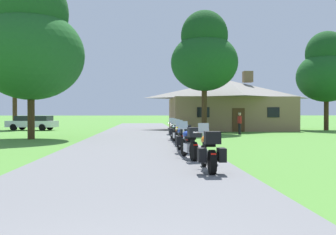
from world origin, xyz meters
The scene contains 15 objects.
ground_plane centered at (0.00, 20.00, 0.00)m, with size 500.00×500.00×0.00m, color #4C8433.
asphalt_driveway centered at (0.00, 18.00, 0.03)m, with size 6.40×80.00×0.06m, color slate.
motorcycle_orange_nearest_to_camera centered at (2.23, 7.63, 0.61)m, with size 0.72×2.08×1.30m.
motorcycle_blue_second_in_row centered at (2.03, 10.51, 0.62)m, with size 0.75×2.08×1.30m.
motorcycle_blue_third_in_row centered at (2.03, 12.83, 0.61)m, with size 0.81×2.08×1.30m.
motorcycle_yellow_fourth_in_row centered at (2.14, 15.43, 0.62)m, with size 0.68×2.08×1.30m.
motorcycle_green_fifth_in_row centered at (2.17, 18.00, 0.62)m, with size 0.66×2.08×1.30m.
motorcycle_white_farthest_in_row centered at (2.22, 20.32, 0.61)m, with size 0.80×2.08×1.30m.
stone_lodge centered at (8.71, 35.02, 2.55)m, with size 11.90×9.35×5.85m.
bystander_red_shirt_near_lodge centered at (7.88, 26.85, 0.95)m, with size 0.26×0.55×1.69m.
tree_by_lodge_front centered at (5.34, 28.56, 6.49)m, with size 5.53×5.53×10.12m.
tree_right_of_lodge centered at (17.90, 33.07, 5.82)m, with size 5.66×5.66×9.54m.
tree_left_near centered at (-6.76, 21.97, 6.15)m, with size 6.72×6.72×10.56m.
tree_left_far centered at (-12.69, 36.58, 6.99)m, with size 4.13×4.13×9.75m.
parked_white_suv_far_left centered at (-10.39, 34.74, 0.78)m, with size 4.84×2.59×1.40m.
Camera 1 is at (0.50, -2.66, 1.65)m, focal length 40.74 mm.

